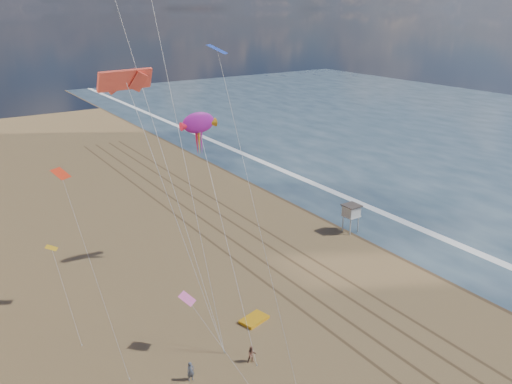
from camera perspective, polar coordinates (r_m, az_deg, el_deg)
wet_sand at (r=75.19m, az=6.88°, el=-0.78°), size 260.00×260.00×0.00m
foam at (r=77.85m, az=9.23°, el=-0.16°), size 260.00×260.00×0.00m
tracks at (r=58.69m, az=0.87°, el=-6.89°), size 7.68×120.00×0.01m
lifeguard_stand at (r=63.90m, az=10.84°, el=-2.17°), size 2.02×2.02×3.65m
grounded_kite at (r=46.88m, az=-0.22°, el=-14.36°), size 2.83×2.17×0.29m
show_kite at (r=52.44m, az=-6.59°, el=7.82°), size 4.66×9.81×24.37m
kite_flyer_a at (r=40.62m, az=-7.47°, el=-19.67°), size 0.61×0.42×1.61m
kite_flyer_b at (r=41.97m, az=-0.49°, el=-18.07°), size 0.86×0.76×1.49m
small_kites at (r=39.91m, az=-14.07°, el=-0.35°), size 10.80×17.48×20.25m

